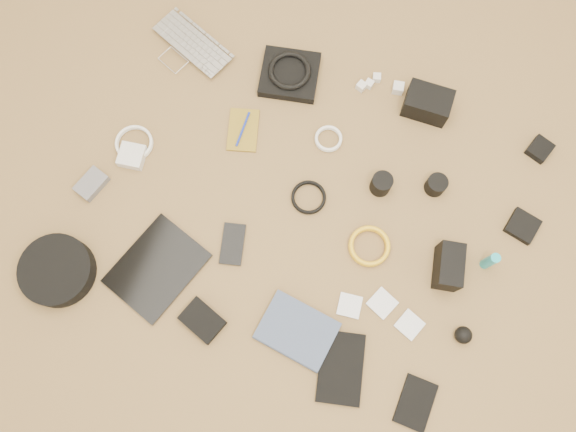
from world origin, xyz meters
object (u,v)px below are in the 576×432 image
(laptop, at_px, (185,52))
(dslr_camera, at_px, (427,103))
(phone, at_px, (233,244))
(headphone_case, at_px, (57,271))
(tablet, at_px, (157,268))
(paperback, at_px, (284,355))

(laptop, relative_size, dslr_camera, 1.96)
(phone, distance_m, headphone_case, 0.53)
(laptop, distance_m, tablet, 0.74)
(tablet, bearing_deg, headphone_case, -138.85)
(tablet, bearing_deg, laptop, 125.06)
(headphone_case, xyz_separation_m, paperback, (0.72, 0.02, -0.02))
(tablet, height_order, headphone_case, headphone_case)
(laptop, distance_m, paperback, 1.05)
(phone, relative_size, headphone_case, 0.60)
(dslr_camera, height_order, paperback, dslr_camera)
(dslr_camera, height_order, tablet, dslr_camera)
(paperback, bearing_deg, dslr_camera, -2.12)
(tablet, relative_size, headphone_case, 1.25)
(laptop, distance_m, headphone_case, 0.82)
(phone, xyz_separation_m, headphone_case, (-0.45, -0.27, 0.02))
(headphone_case, distance_m, paperback, 0.72)
(laptop, height_order, paperback, laptop)
(tablet, distance_m, paperback, 0.46)
(tablet, distance_m, headphone_case, 0.29)
(dslr_camera, bearing_deg, phone, -124.91)
(phone, bearing_deg, dslr_camera, 42.67)
(laptop, height_order, phone, laptop)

